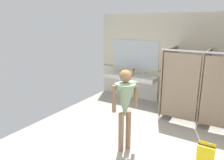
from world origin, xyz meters
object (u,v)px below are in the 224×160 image
person_standing (125,100)px  handbag (129,72)px  soap_dispenser (134,72)px  wet_floor_sign (205,159)px

person_standing → handbag: bearing=115.5°
soap_dispenser → wet_floor_sign: soap_dispenser is taller
person_standing → soap_dispenser: (-1.28, 3.03, -0.14)m
soap_dispenser → wet_floor_sign: bearing=-46.4°
handbag → soap_dispenser: handbag is taller
person_standing → handbag: 3.00m
handbag → wet_floor_sign: size_ratio=0.61×
person_standing → wet_floor_sign: person_standing is taller
soap_dispenser → wet_floor_sign: size_ratio=0.34×
handbag → wet_floor_sign: (2.85, -2.67, -0.69)m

